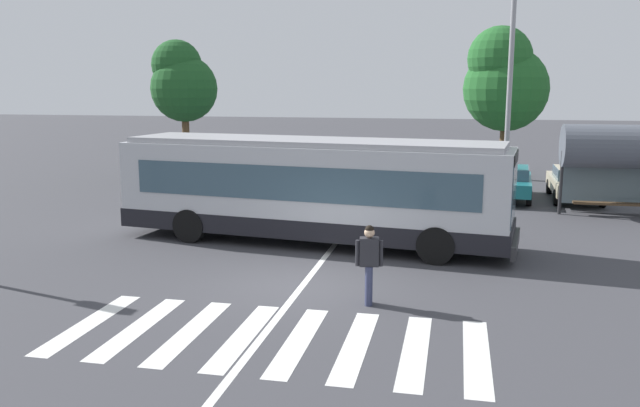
{
  "coord_description": "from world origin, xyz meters",
  "views": [
    {
      "loc": [
        3.47,
        -14.03,
        4.56
      ],
      "look_at": [
        -0.26,
        3.47,
        1.3
      ],
      "focal_mm": 36.18,
      "sensor_mm": 36.0,
      "label": 1
    }
  ],
  "objects_px": {
    "parked_car_blue": "(256,173)",
    "parked_car_white": "(375,178)",
    "city_transit_bus": "(312,189)",
    "background_tree_left": "(182,82)",
    "bus_stop_shelter": "(632,149)",
    "pedestrian_crossing_street": "(369,260)",
    "parked_car_charcoal": "(317,174)",
    "parked_car_black": "(442,179)",
    "twin_arm_street_lamp": "(511,52)",
    "background_tree_right": "(504,80)",
    "parked_car_champagne": "(575,182)",
    "parked_car_teal": "(508,181)"
  },
  "relations": [
    {
      "from": "city_transit_bus",
      "to": "background_tree_right",
      "type": "distance_m",
      "value": 16.54
    },
    {
      "from": "city_transit_bus",
      "to": "parked_car_white",
      "type": "relative_size",
      "value": 2.6
    },
    {
      "from": "parked_car_blue",
      "to": "bus_stop_shelter",
      "type": "bearing_deg",
      "value": -11.03
    },
    {
      "from": "parked_car_black",
      "to": "city_transit_bus",
      "type": "bearing_deg",
      "value": -112.23
    },
    {
      "from": "parked_car_blue",
      "to": "parked_car_white",
      "type": "distance_m",
      "value": 5.34
    },
    {
      "from": "bus_stop_shelter",
      "to": "twin_arm_street_lamp",
      "type": "bearing_deg",
      "value": 153.6
    },
    {
      "from": "pedestrian_crossing_street",
      "to": "parked_car_charcoal",
      "type": "height_order",
      "value": "pedestrian_crossing_street"
    },
    {
      "from": "twin_arm_street_lamp",
      "to": "background_tree_left",
      "type": "height_order",
      "value": "twin_arm_street_lamp"
    },
    {
      "from": "parked_car_black",
      "to": "parked_car_champagne",
      "type": "distance_m",
      "value": 5.3
    },
    {
      "from": "pedestrian_crossing_street",
      "to": "parked_car_charcoal",
      "type": "distance_m",
      "value": 14.92
    },
    {
      "from": "parked_car_white",
      "to": "parked_car_champagne",
      "type": "relative_size",
      "value": 1.0
    },
    {
      "from": "twin_arm_street_lamp",
      "to": "background_tree_right",
      "type": "xyz_separation_m",
      "value": [
        0.23,
        6.87,
        -0.99
      ]
    },
    {
      "from": "parked_car_charcoal",
      "to": "city_transit_bus",
      "type": "bearing_deg",
      "value": -78.72
    },
    {
      "from": "parked_car_champagne",
      "to": "parked_car_teal",
      "type": "bearing_deg",
      "value": -174.07
    },
    {
      "from": "parked_car_champagne",
      "to": "background_tree_right",
      "type": "bearing_deg",
      "value": 114.36
    },
    {
      "from": "pedestrian_crossing_street",
      "to": "parked_car_blue",
      "type": "relative_size",
      "value": 0.37
    },
    {
      "from": "pedestrian_crossing_street",
      "to": "twin_arm_street_lamp",
      "type": "xyz_separation_m",
      "value": [
        3.62,
        13.23,
        4.87
      ]
    },
    {
      "from": "pedestrian_crossing_street",
      "to": "bus_stop_shelter",
      "type": "distance_m",
      "value": 13.67
    },
    {
      "from": "pedestrian_crossing_street",
      "to": "background_tree_left",
      "type": "distance_m",
      "value": 21.13
    },
    {
      "from": "parked_car_charcoal",
      "to": "background_tree_right",
      "type": "distance_m",
      "value": 10.74
    },
    {
      "from": "city_transit_bus",
      "to": "bus_stop_shelter",
      "type": "relative_size",
      "value": 2.54
    },
    {
      "from": "pedestrian_crossing_street",
      "to": "twin_arm_street_lamp",
      "type": "bearing_deg",
      "value": 74.71
    },
    {
      "from": "city_transit_bus",
      "to": "parked_car_charcoal",
      "type": "distance_m",
      "value": 9.39
    },
    {
      "from": "pedestrian_crossing_street",
      "to": "parked_car_teal",
      "type": "bearing_deg",
      "value": 74.9
    },
    {
      "from": "parked_car_white",
      "to": "background_tree_right",
      "type": "distance_m",
      "value": 9.27
    },
    {
      "from": "parked_car_teal",
      "to": "twin_arm_street_lamp",
      "type": "xyz_separation_m",
      "value": [
        -0.18,
        -0.85,
        5.07
      ]
    },
    {
      "from": "city_transit_bus",
      "to": "twin_arm_street_lamp",
      "type": "distance_m",
      "value": 10.94
    },
    {
      "from": "pedestrian_crossing_street",
      "to": "bus_stop_shelter",
      "type": "bearing_deg",
      "value": 55.57
    },
    {
      "from": "pedestrian_crossing_street",
      "to": "background_tree_left",
      "type": "bearing_deg",
      "value": 124.2
    },
    {
      "from": "parked_car_teal",
      "to": "parked_car_champagne",
      "type": "height_order",
      "value": "same"
    },
    {
      "from": "parked_car_teal",
      "to": "city_transit_bus",
      "type": "bearing_deg",
      "value": -124.7
    },
    {
      "from": "city_transit_bus",
      "to": "background_tree_left",
      "type": "bearing_deg",
      "value": 127.64
    },
    {
      "from": "parked_car_teal",
      "to": "background_tree_left",
      "type": "bearing_deg",
      "value": 168.64
    },
    {
      "from": "parked_car_champagne",
      "to": "parked_car_black",
      "type": "bearing_deg",
      "value": -174.74
    },
    {
      "from": "parked_car_teal",
      "to": "parked_car_champagne",
      "type": "relative_size",
      "value": 1.02
    },
    {
      "from": "parked_car_black",
      "to": "twin_arm_street_lamp",
      "type": "height_order",
      "value": "twin_arm_street_lamp"
    },
    {
      "from": "parked_car_white",
      "to": "bus_stop_shelter",
      "type": "relative_size",
      "value": 0.98
    },
    {
      "from": "bus_stop_shelter",
      "to": "parked_car_white",
      "type": "bearing_deg",
      "value": 164.34
    },
    {
      "from": "parked_car_white",
      "to": "background_tree_right",
      "type": "xyz_separation_m",
      "value": [
        5.45,
        6.29,
        4.09
      ]
    },
    {
      "from": "parked_car_black",
      "to": "parked_car_champagne",
      "type": "bearing_deg",
      "value": 5.26
    },
    {
      "from": "background_tree_right",
      "to": "city_transit_bus",
      "type": "bearing_deg",
      "value": -112.63
    },
    {
      "from": "city_transit_bus",
      "to": "parked_car_black",
      "type": "bearing_deg",
      "value": 67.77
    },
    {
      "from": "parked_car_black",
      "to": "parked_car_teal",
      "type": "relative_size",
      "value": 0.99
    },
    {
      "from": "parked_car_white",
      "to": "background_tree_left",
      "type": "distance_m",
      "value": 11.36
    },
    {
      "from": "parked_car_champagne",
      "to": "parked_car_blue",
      "type": "bearing_deg",
      "value": -178.75
    },
    {
      "from": "parked_car_blue",
      "to": "background_tree_right",
      "type": "bearing_deg",
      "value": 29.27
    },
    {
      "from": "parked_car_champagne",
      "to": "background_tree_left",
      "type": "relative_size",
      "value": 0.67
    },
    {
      "from": "city_transit_bus",
      "to": "parked_car_black",
      "type": "relative_size",
      "value": 2.58
    },
    {
      "from": "city_transit_bus",
      "to": "background_tree_right",
      "type": "relative_size",
      "value": 1.59
    },
    {
      "from": "city_transit_bus",
      "to": "pedestrian_crossing_street",
      "type": "relative_size",
      "value": 6.88
    }
  ]
}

